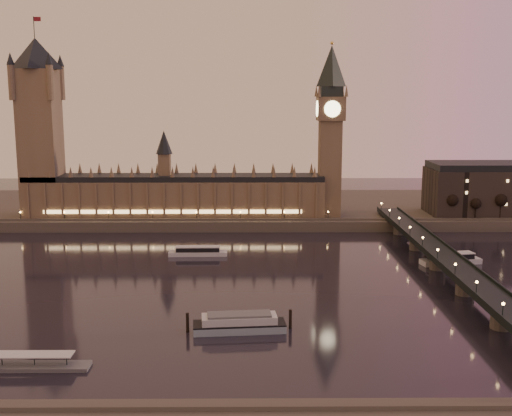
% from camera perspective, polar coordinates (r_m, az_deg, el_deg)
% --- Properties ---
extents(ground, '(700.00, 700.00, 0.00)m').
position_cam_1_polar(ground, '(276.84, -1.75, -6.54)').
color(ground, black).
rests_on(ground, ground).
extents(far_embankment, '(560.00, 130.00, 6.00)m').
position_cam_1_polar(far_embankment, '(437.61, 2.66, -0.01)').
color(far_embankment, '#423D35').
rests_on(far_embankment, ground).
extents(palace_of_westminster, '(180.00, 26.62, 52.00)m').
position_cam_1_polar(palace_of_westminster, '(393.30, -7.23, 1.56)').
color(palace_of_westminster, brown).
rests_on(palace_of_westminster, ground).
extents(victoria_tower, '(31.68, 31.68, 118.00)m').
position_cam_1_polar(victoria_tower, '(406.73, -18.71, 7.63)').
color(victoria_tower, brown).
rests_on(victoria_tower, ground).
extents(big_ben, '(17.68, 17.68, 104.00)m').
position_cam_1_polar(big_ben, '(389.58, 6.64, 7.73)').
color(big_ben, brown).
rests_on(big_ben, ground).
extents(westminster_bridge, '(13.20, 260.00, 15.30)m').
position_cam_1_polar(westminster_bridge, '(288.15, 16.85, -5.17)').
color(westminster_bridge, black).
rests_on(westminster_bridge, ground).
extents(bare_tree_0, '(6.81, 6.81, 13.85)m').
position_cam_1_polar(bare_tree_0, '(397.49, 16.86, 0.51)').
color(bare_tree_0, black).
rests_on(bare_tree_0, ground).
extents(bare_tree_1, '(6.81, 6.81, 13.85)m').
position_cam_1_polar(bare_tree_1, '(402.57, 19.05, 0.51)').
color(bare_tree_1, black).
rests_on(bare_tree_1, ground).
extents(bare_tree_2, '(6.81, 6.81, 13.85)m').
position_cam_1_polar(bare_tree_2, '(408.22, 21.18, 0.51)').
color(bare_tree_2, black).
rests_on(bare_tree_2, ground).
extents(cruise_boat_a, '(29.18, 6.80, 4.65)m').
position_cam_1_polar(cruise_boat_a, '(321.37, -5.19, -3.87)').
color(cruise_boat_a, silver).
rests_on(cruise_boat_a, ground).
extents(cruise_boat_b, '(29.87, 12.87, 5.36)m').
position_cam_1_polar(cruise_boat_b, '(317.86, 16.92, -4.36)').
color(cruise_boat_b, silver).
rests_on(cruise_boat_b, ground).
extents(moored_barge, '(35.91, 11.48, 6.61)m').
position_cam_1_polar(moored_barge, '(219.97, -1.49, -10.20)').
color(moored_barge, '#8298A6').
rests_on(moored_barge, ground).
extents(pontoon_pier, '(39.66, 6.61, 10.58)m').
position_cam_1_polar(pontoon_pier, '(204.46, -20.17, -12.94)').
color(pontoon_pier, '#595B5E').
rests_on(pontoon_pier, ground).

